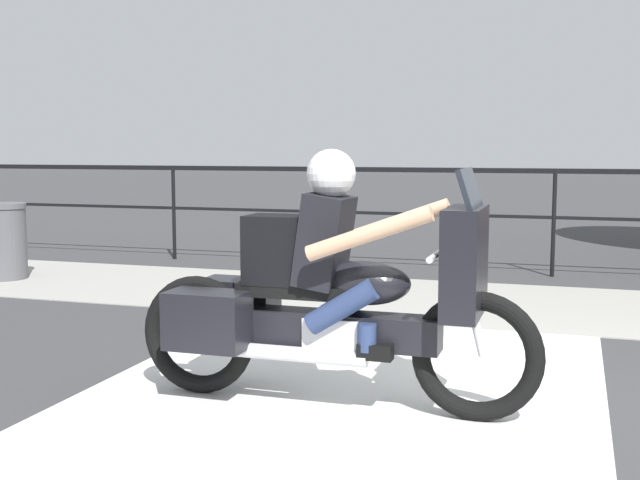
{
  "coord_description": "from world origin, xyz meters",
  "views": [
    {
      "loc": [
        0.25,
        -4.63,
        1.55
      ],
      "look_at": [
        -1.35,
        0.34,
        0.95
      ],
      "focal_mm": 45.0,
      "sensor_mm": 36.0,
      "label": 1
    }
  ],
  "objects": [
    {
      "name": "sidewalk_band",
      "position": [
        0.0,
        3.4,
        0.01
      ],
      "size": [
        44.0,
        2.4,
        0.01
      ],
      "primitive_type": "cube",
      "color": "#99968E",
      "rests_on": "ground"
    },
    {
      "name": "trash_bin",
      "position": [
        -6.17,
        3.17,
        0.46
      ],
      "size": [
        0.53,
        0.53,
        0.91
      ],
      "color": "#515156",
      "rests_on": "ground"
    },
    {
      "name": "crosswalk_band",
      "position": [
        -1.12,
        -0.2,
        0.0
      ],
      "size": [
        3.19,
        6.0,
        0.01
      ],
      "primitive_type": "cube",
      "color": "silver",
      "rests_on": "ground"
    },
    {
      "name": "motorcycle",
      "position": [
        -1.14,
        -0.14,
        0.69
      ],
      "size": [
        2.49,
        0.76,
        1.54
      ],
      "rotation": [
        0.0,
        0.0,
        -0.01
      ],
      "color": "black",
      "rests_on": "ground"
    },
    {
      "name": "ground_plane",
      "position": [
        0.0,
        0.0,
        0.0
      ],
      "size": [
        120.0,
        120.0,
        0.0
      ],
      "primitive_type": "plane",
      "color": "#38383A"
    },
    {
      "name": "fence_railing",
      "position": [
        0.0,
        5.37,
        1.02
      ],
      "size": [
        36.0,
        0.05,
        1.3
      ],
      "color": "black",
      "rests_on": "ground"
    }
  ]
}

